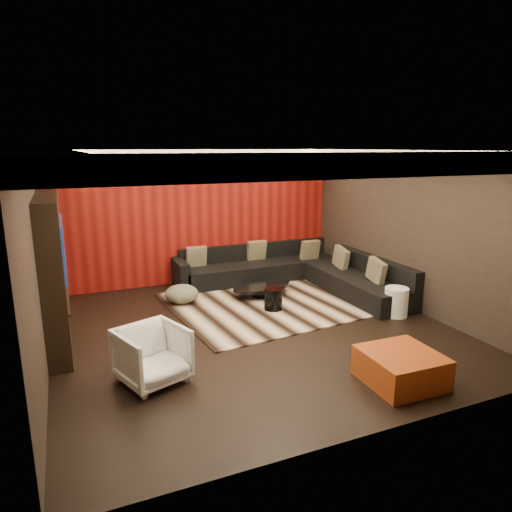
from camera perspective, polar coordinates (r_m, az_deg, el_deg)
name	(u,v)px	position (r m, az deg, el deg)	size (l,w,h in m)	color
floor	(253,330)	(7.41, -0.32, -9.22)	(6.00, 6.00, 0.02)	black
ceiling	(253,150)	(6.83, -0.35, 13.16)	(6.00, 6.00, 0.02)	silver
wall_back	(199,217)	(9.79, -7.18, 4.87)	(6.00, 0.02, 2.80)	black
wall_left	(37,263)	(6.48, -25.71, -0.80)	(0.02, 6.00, 2.80)	black
wall_right	(409,230)	(8.59, 18.55, 3.06)	(0.02, 6.00, 2.80)	black
red_feature_wall	(199,217)	(9.75, -7.12, 4.83)	(5.98, 0.05, 2.78)	#6B0C0A
soffit_back	(201,155)	(9.38, -6.88, 12.42)	(6.00, 0.60, 0.22)	silver
soffit_front	(364,164)	(4.47, 13.40, 11.08)	(6.00, 0.60, 0.22)	silver
soffit_left	(53,160)	(6.31, -24.07, 10.89)	(0.60, 4.80, 0.22)	silver
soffit_right	(400,157)	(8.26, 17.58, 11.77)	(0.60, 4.80, 0.22)	silver
cove_back	(206,160)	(9.06, -6.25, 11.83)	(4.80, 0.08, 0.04)	#FFD899
cove_front	(344,172)	(4.75, 10.89, 10.24)	(4.80, 0.08, 0.04)	#FFD899
cove_left	(83,167)	(6.31, -20.87, 10.36)	(0.08, 4.80, 0.04)	#FFD899
cove_right	(384,162)	(8.05, 15.66, 11.22)	(0.08, 4.80, 0.04)	#FFD899
tv_surround	(53,273)	(7.13, -24.02, -1.92)	(0.30, 2.00, 2.20)	black
tv_screen	(63,248)	(7.04, -22.99, 0.94)	(0.04, 1.30, 0.80)	black
tv_shelf	(68,298)	(7.23, -22.45, -4.87)	(0.04, 1.60, 0.04)	black
rug	(280,300)	(8.71, 3.01, -5.57)	(4.00, 3.00, 0.02)	beige
coffee_table	(262,289)	(8.95, 0.75, -4.21)	(1.28, 1.28, 0.22)	black
drum_stool	(273,299)	(8.15, 2.17, -5.40)	(0.33, 0.33, 0.38)	black
striped_pouf	(182,294)	(8.61, -9.29, -4.69)	(0.62, 0.62, 0.34)	#C2BB96
white_side_table	(396,302)	(8.25, 17.11, -5.50)	(0.40, 0.40, 0.50)	white
orange_ottoman	(401,368)	(6.07, 17.65, -13.15)	(0.88, 0.88, 0.39)	#9C4C14
armchair	(152,355)	(5.88, -12.83, -12.01)	(0.75, 0.78, 0.71)	white
sectional_sofa	(295,273)	(9.62, 4.92, -2.16)	(3.65, 3.50, 0.75)	black
throw_pillows	(294,256)	(9.55, 4.74, -0.06)	(3.02, 2.80, 0.50)	beige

